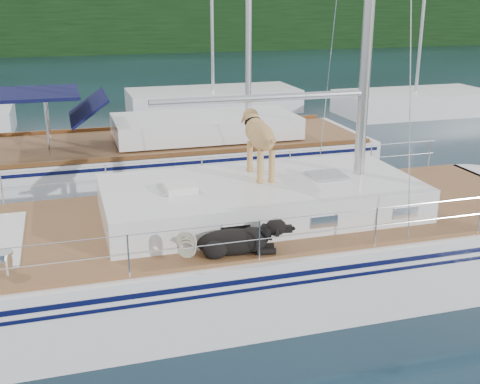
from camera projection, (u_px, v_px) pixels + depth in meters
name	position (u px, v px, depth m)	size (l,w,h in m)	color
ground	(215.00, 286.00, 10.34)	(120.00, 120.00, 0.00)	black
tree_line	(82.00, 18.00, 50.38)	(90.00, 3.00, 6.00)	black
shore_bank	(84.00, 46.00, 52.22)	(92.00, 1.00, 1.20)	#595147
main_sailboat	(221.00, 249.00, 10.15)	(12.00, 3.80, 14.01)	white
neighbor_sailboat	(166.00, 159.00, 16.01)	(11.00, 3.50, 13.30)	white
bg_boat_center	(213.00, 101.00, 25.85)	(7.20, 3.00, 11.65)	white
bg_boat_east	(415.00, 103.00, 25.29)	(6.40, 3.00, 11.65)	white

